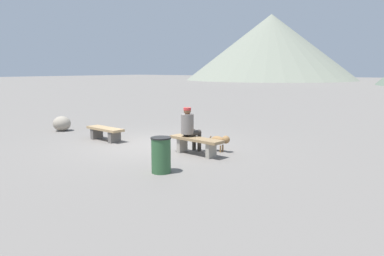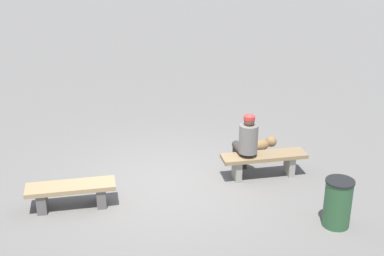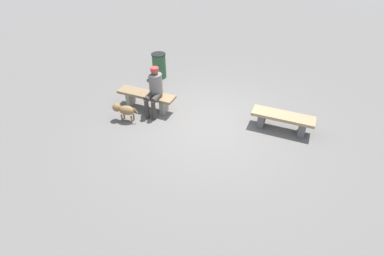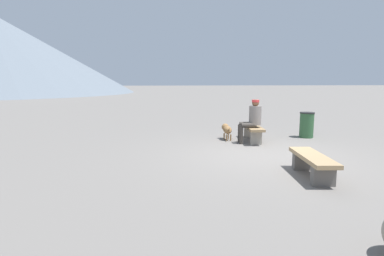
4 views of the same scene
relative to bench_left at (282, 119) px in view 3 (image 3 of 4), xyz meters
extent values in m
cube|color=slate|center=(1.80, 0.36, -0.32)|extent=(210.00, 210.00, 0.06)
cube|color=#605B56|center=(-0.49, 0.05, -0.12)|extent=(0.20, 0.41, 0.35)
cube|color=#605B56|center=(0.49, -0.05, -0.12)|extent=(0.20, 0.41, 0.35)
cube|color=#A3845B|center=(0.00, 0.00, 0.10)|extent=(1.53, 0.58, 0.08)
cube|color=gray|center=(3.09, 0.15, -0.09)|extent=(0.15, 0.33, 0.40)
cube|color=gray|center=(4.13, 0.05, -0.09)|extent=(0.15, 0.33, 0.40)
cube|color=#8C704C|center=(3.61, 0.10, 0.14)|extent=(1.66, 0.56, 0.07)
cylinder|color=slate|center=(3.29, 0.13, 0.53)|extent=(0.35, 0.35, 0.55)
sphere|color=brown|center=(3.29, 0.13, 0.89)|extent=(0.20, 0.20, 0.20)
cylinder|color=red|center=(3.29, 0.13, 0.95)|extent=(0.21, 0.21, 0.07)
cylinder|color=#38332D|center=(3.39, 0.34, 0.26)|extent=(0.16, 0.43, 0.15)
cylinder|color=#38332D|center=(3.40, 0.55, -0.02)|extent=(0.11, 0.11, 0.55)
cylinder|color=#38332D|center=(3.20, 0.35, 0.26)|extent=(0.16, 0.43, 0.15)
cylinder|color=#38332D|center=(3.20, 0.56, -0.02)|extent=(0.11, 0.11, 0.55)
ellipsoid|color=olive|center=(3.83, 0.82, 0.03)|extent=(0.44, 0.27, 0.24)
sphere|color=olive|center=(4.10, 0.84, 0.08)|extent=(0.22, 0.22, 0.22)
cylinder|color=olive|center=(3.97, 0.90, -0.19)|extent=(0.04, 0.04, 0.20)
cylinder|color=olive|center=(3.97, 0.77, -0.19)|extent=(0.04, 0.04, 0.20)
cylinder|color=olive|center=(3.69, 0.88, -0.19)|extent=(0.04, 0.04, 0.20)
cylinder|color=olive|center=(3.70, 0.75, -0.19)|extent=(0.04, 0.04, 0.20)
cylinder|color=olive|center=(3.58, 0.81, 0.06)|extent=(0.12, 0.04, 0.15)
cylinder|color=#2D5633|center=(4.04, -1.81, 0.10)|extent=(0.44, 0.44, 0.78)
cylinder|color=black|center=(4.04, -1.81, 0.51)|extent=(0.46, 0.46, 0.03)
camera|label=1|loc=(9.56, -7.99, 2.03)|focal=35.27mm
camera|label=2|loc=(-0.27, -8.09, 4.35)|focal=48.83mm
camera|label=3|loc=(0.35, 6.25, 3.99)|focal=26.93mm
camera|label=4|loc=(-5.51, 2.84, 1.53)|focal=29.31mm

